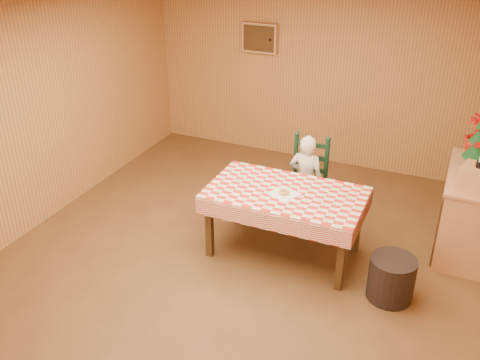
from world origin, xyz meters
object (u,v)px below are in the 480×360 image
at_px(dining_table, 285,199).
at_px(crate, 476,179).
at_px(storage_bin, 391,278).
at_px(shelf_unit, 466,211).
at_px(ladder_chair, 307,182).
at_px(seated_child, 306,180).

height_order(dining_table, crate, crate).
relative_size(dining_table, storage_bin, 3.70).
xyz_separation_m(shelf_unit, storage_bin, (-0.57, -1.20, -0.24)).
relative_size(crate, storage_bin, 0.67).
relative_size(dining_table, ladder_chair, 1.53).
xyz_separation_m(dining_table, seated_child, (-0.00, 0.73, -0.13)).
bearing_deg(ladder_chair, shelf_unit, 4.01).
height_order(dining_table, shelf_unit, shelf_unit).
xyz_separation_m(crate, storage_bin, (-0.58, -0.80, -0.83)).
height_order(dining_table, seated_child, seated_child).
height_order(ladder_chair, storage_bin, ladder_chair).
height_order(seated_child, crate, crate).
bearing_deg(crate, dining_table, -164.04).
height_order(shelf_unit, crate, crate).
bearing_deg(shelf_unit, crate, -88.77).
bearing_deg(storage_bin, dining_table, 166.50).
bearing_deg(ladder_chair, dining_table, -90.00).
height_order(seated_child, storage_bin, seated_child).
height_order(seated_child, shelf_unit, seated_child).
height_order(dining_table, ladder_chair, ladder_chair).
bearing_deg(shelf_unit, ladder_chair, -175.99).
bearing_deg(dining_table, ladder_chair, 90.00).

